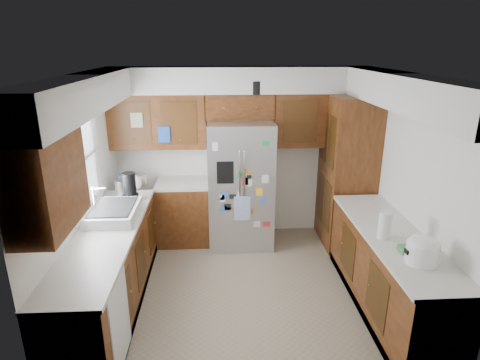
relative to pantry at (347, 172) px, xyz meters
name	(u,v)px	position (x,y,z in m)	size (l,w,h in m)	color
floor	(246,288)	(-1.50, -1.15, -1.07)	(3.60, 3.60, 0.00)	gray
room_shell	(235,133)	(-1.61, -0.79, 0.75)	(3.64, 3.24, 2.52)	white
left_counter_run	(129,258)	(-2.86, -1.12, -0.65)	(1.36, 3.20, 0.92)	#3E1E0C
right_counter_run	(388,275)	(0.00, -1.62, -0.65)	(0.63, 2.25, 0.92)	#3E1E0C
pantry	(347,172)	(0.00, 0.00, 0.00)	(0.60, 0.90, 2.15)	#3E1E0C
fridge	(240,184)	(-1.50, 0.05, -0.17)	(0.90, 0.79, 1.80)	#B0B0B6
bridge_cabinet	(240,106)	(-1.50, 0.28, 0.90)	(0.96, 0.34, 0.35)	#3E1E0C
fridge_top_items	(243,83)	(-1.46, 0.22, 1.21)	(0.65, 0.32, 0.29)	#142CAA
sink_assembly	(114,212)	(-3.00, -1.05, -0.09)	(0.52, 0.70, 0.37)	white
left_counter_clutter	(130,185)	(-2.96, -0.33, -0.02)	(0.37, 0.83, 0.38)	black
rice_cooker	(423,249)	(0.00, -2.21, -0.02)	(0.30, 0.29, 0.25)	white
paper_towel	(385,225)	(-0.15, -1.71, -0.01)	(0.13, 0.13, 0.28)	white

